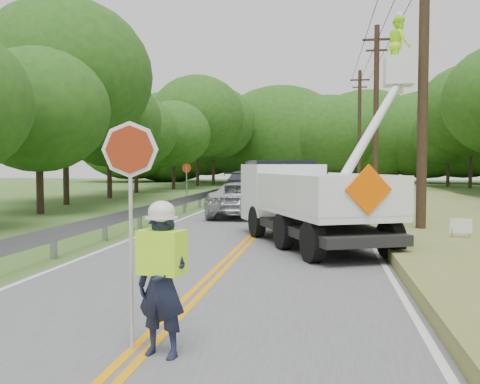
# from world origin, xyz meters

# --- Properties ---
(ground) EXTENTS (140.00, 140.00, 0.00)m
(ground) POSITION_xyz_m (0.00, 0.00, 0.00)
(ground) COLOR #456328
(ground) RESTS_ON ground
(road) EXTENTS (7.20, 96.00, 0.03)m
(road) POSITION_xyz_m (0.00, 14.00, 0.01)
(road) COLOR #525255
(road) RESTS_ON ground
(guardrail) EXTENTS (0.18, 48.00, 0.77)m
(guardrail) POSITION_xyz_m (-4.02, 14.91, 0.55)
(guardrail) COLOR gray
(guardrail) RESTS_ON ground
(utility_poles) EXTENTS (1.60, 43.30, 10.00)m
(utility_poles) POSITION_xyz_m (5.00, 17.02, 5.27)
(utility_poles) COLOR black
(utility_poles) RESTS_ON ground
(tall_grass_verge) EXTENTS (7.00, 96.00, 0.30)m
(tall_grass_verge) POSITION_xyz_m (7.10, 14.00, 0.15)
(tall_grass_verge) COLOR olive
(tall_grass_verge) RESTS_ON ground
(treeline_left) EXTENTS (11.32, 53.11, 11.04)m
(treeline_left) POSITION_xyz_m (-10.66, 30.95, 5.94)
(treeline_left) COLOR #332319
(treeline_left) RESTS_ON ground
(treeline_horizon) EXTENTS (57.19, 14.83, 11.71)m
(treeline_horizon) POSITION_xyz_m (-0.22, 56.31, 5.50)
(treeline_horizon) COLOR #204A16
(treeline_horizon) RESTS_ON ground
(flagger) EXTENTS (1.10, 0.53, 2.71)m
(flagger) POSITION_xyz_m (0.31, -1.88, 0.99)
(flagger) COLOR #191E33
(flagger) RESTS_ON road
(bucket_truck) EXTENTS (5.24, 6.95, 6.55)m
(bucket_truck) POSITION_xyz_m (1.66, 7.96, 1.51)
(bucket_truck) COLOR black
(bucket_truck) RESTS_ON road
(suv_silver) EXTENTS (2.62, 5.28, 1.44)m
(suv_silver) POSITION_xyz_m (-1.31, 14.76, 0.74)
(suv_silver) COLOR #BABDC1
(suv_silver) RESTS_ON road
(suv_darkgrey) EXTENTS (2.93, 6.31, 1.79)m
(suv_darkgrey) POSITION_xyz_m (-2.45, 24.50, 0.91)
(suv_darkgrey) COLOR #3A3C42
(suv_darkgrey) RESTS_ON road
(stop_sign_permanent) EXTENTS (0.48, 0.06, 2.24)m
(stop_sign_permanent) POSITION_xyz_m (-4.81, 19.19, 1.45)
(stop_sign_permanent) COLOR gray
(stop_sign_permanent) RESTS_ON ground
(yard_sign) EXTENTS (0.55, 0.07, 0.80)m
(yard_sign) POSITION_xyz_m (5.67, 7.01, 0.58)
(yard_sign) COLOR white
(yard_sign) RESTS_ON ground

